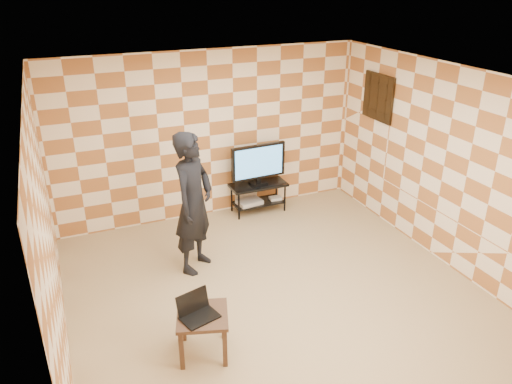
% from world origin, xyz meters
% --- Properties ---
extents(floor, '(5.00, 5.00, 0.00)m').
position_xyz_m(floor, '(0.00, 0.00, 0.00)').
color(floor, tan).
rests_on(floor, ground).
extents(wall_back, '(5.00, 0.02, 2.70)m').
position_xyz_m(wall_back, '(0.00, 2.50, 1.35)').
color(wall_back, '#FDE9C6').
rests_on(wall_back, ground).
extents(wall_front, '(5.00, 0.02, 2.70)m').
position_xyz_m(wall_front, '(0.00, -2.50, 1.35)').
color(wall_front, '#FDE9C6').
rests_on(wall_front, ground).
extents(wall_left, '(0.02, 5.00, 2.70)m').
position_xyz_m(wall_left, '(-2.50, 0.00, 1.35)').
color(wall_left, '#FDE9C6').
rests_on(wall_left, ground).
extents(wall_right, '(0.02, 5.00, 2.70)m').
position_xyz_m(wall_right, '(2.50, 0.00, 1.35)').
color(wall_right, '#FDE9C6').
rests_on(wall_right, ground).
extents(ceiling, '(5.00, 5.00, 0.02)m').
position_xyz_m(ceiling, '(0.00, 0.00, 2.70)').
color(ceiling, white).
rests_on(ceiling, wall_back).
extents(wall_art, '(0.04, 0.72, 0.72)m').
position_xyz_m(wall_art, '(2.47, 1.55, 1.95)').
color(wall_art, black).
rests_on(wall_art, wall_right).
extents(tv_stand, '(0.95, 0.43, 0.50)m').
position_xyz_m(tv_stand, '(0.73, 2.23, 0.36)').
color(tv_stand, black).
rests_on(tv_stand, floor).
extents(tv, '(0.95, 0.19, 0.69)m').
position_xyz_m(tv, '(0.73, 2.23, 0.88)').
color(tv, black).
rests_on(tv, tv_stand).
extents(dvd_player, '(0.43, 0.33, 0.07)m').
position_xyz_m(dvd_player, '(0.56, 2.21, 0.21)').
color(dvd_player, '#AEAEB0').
rests_on(dvd_player, tv_stand).
extents(game_console, '(0.21, 0.16, 0.05)m').
position_xyz_m(game_console, '(1.04, 2.20, 0.20)').
color(game_console, silver).
rests_on(game_console, tv_stand).
extents(side_table, '(0.66, 0.66, 0.50)m').
position_xyz_m(side_table, '(-1.16, -0.71, 0.41)').
color(side_table, '#3B241A').
rests_on(side_table, floor).
extents(laptop, '(0.43, 0.38, 0.25)m').
position_xyz_m(laptop, '(-1.21, -0.71, 0.55)').
color(laptop, black).
rests_on(laptop, side_table).
extents(person, '(0.83, 0.83, 1.94)m').
position_xyz_m(person, '(-0.74, 0.96, 0.97)').
color(person, black).
rests_on(person, floor).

